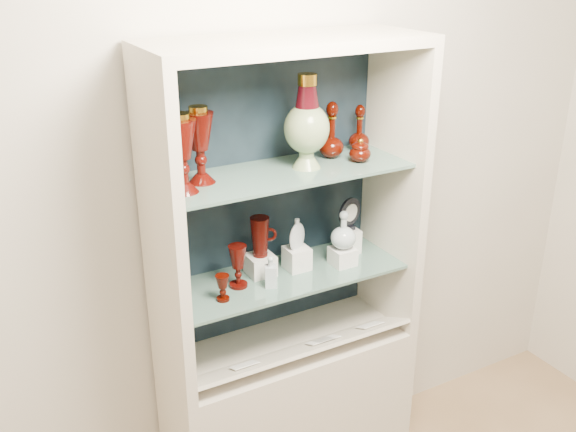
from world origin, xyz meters
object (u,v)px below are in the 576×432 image
ruby_decanter_b (360,126)px  ruby_goblet_tall (238,266)px  ruby_decanter_a (332,127)px  clear_square_bottle (271,272)px  flat_flask (297,233)px  pedestal_lamp_left (182,154)px  pedestal_lamp_right (200,145)px  ruby_pitcher (260,237)px  cameo_medallion (350,214)px  clear_round_decanter (343,231)px  cobalt_goblet (176,281)px  lidded_bowl (360,150)px  enamel_urn (307,122)px  ruby_goblet_small (223,288)px

ruby_decanter_b → ruby_goblet_tall: 0.73m
ruby_decanter_a → clear_square_bottle: bearing=-160.5°
ruby_goblet_tall → flat_flask: flat_flask is taller
flat_flask → pedestal_lamp_left: bearing=162.4°
pedestal_lamp_right → ruby_pitcher: bearing=4.6°
ruby_decanter_b → cameo_medallion: ruby_decanter_b is taller
clear_square_bottle → cameo_medallion: bearing=14.3°
ruby_pitcher → cameo_medallion: cameo_medallion is taller
ruby_goblet_tall → clear_round_decanter: 0.44m
pedestal_lamp_left → cobalt_goblet: 0.47m
flat_flask → cobalt_goblet: bearing=157.3°
cameo_medallion → flat_flask: bearing=170.1°
lidded_bowl → ruby_decanter_a: bearing=124.2°
ruby_decanter_b → clear_round_decanter: ruby_decanter_b is taller
ruby_decanter_b → cameo_medallion: bearing=-146.0°
flat_flask → clear_round_decanter: size_ratio=0.84×
enamel_urn → flat_flask: 0.44m
ruby_decanter_a → cobalt_goblet: ruby_decanter_a is taller
ruby_decanter_a → ruby_goblet_small: ruby_decanter_a is taller
cobalt_goblet → flat_flask: flat_flask is taller
pedestal_lamp_left → cobalt_goblet: pedestal_lamp_left is taller
enamel_urn → cobalt_goblet: 0.73m
pedestal_lamp_right → ruby_decanter_a: (0.54, 0.03, -0.01)m
clear_square_bottle → cobalt_goblet: bearing=169.0°
ruby_pitcher → cobalt_goblet: bearing=-148.8°
flat_flask → cameo_medallion: bearing=-18.4°
ruby_decanter_b → ruby_pitcher: (-0.46, -0.04, -0.36)m
pedestal_lamp_left → pedestal_lamp_right: same height
clear_square_bottle → clear_round_decanter: bearing=4.2°
ruby_decanter_b → ruby_goblet_tall: bearing=-171.5°
lidded_bowl → flat_flask: size_ratio=0.73×
clear_square_bottle → flat_flask: flat_flask is taller
lidded_bowl → flat_flask: (-0.23, 0.06, -0.31)m
lidded_bowl → clear_square_bottle: size_ratio=0.74×
ruby_goblet_small → ruby_goblet_tall: bearing=36.1°
pedestal_lamp_left → clear_round_decanter: 0.75m
pedestal_lamp_left → ruby_goblet_small: (0.10, -0.03, -0.50)m
cobalt_goblet → clear_round_decanter: 0.68m
ruby_decanter_b → clear_round_decanter: 0.41m
ruby_goblet_small → ruby_pitcher: ruby_pitcher is taller
lidded_bowl → cobalt_goblet: size_ratio=0.56×
pedestal_lamp_right → ruby_decanter_a: pedestal_lamp_right is taller
clear_round_decanter → cameo_medallion: bearing=44.9°
ruby_goblet_small → clear_square_bottle: 0.20m
pedestal_lamp_left → flat_flask: pedestal_lamp_left is taller
ruby_decanter_a → ruby_decanter_b: ruby_decanter_a is taller
cobalt_goblet → cameo_medallion: 0.76m
ruby_decanter_a → clear_square_bottle: (-0.32, -0.12, -0.48)m
ruby_goblet_tall → lidded_bowl: bearing=-4.7°
pedestal_lamp_left → pedestal_lamp_right: (0.09, 0.06, 0.00)m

